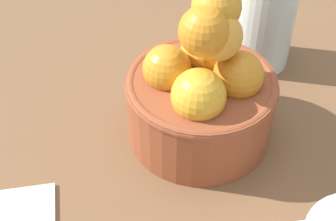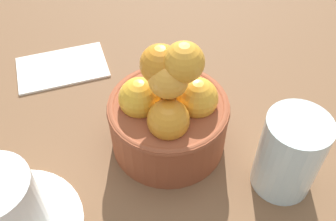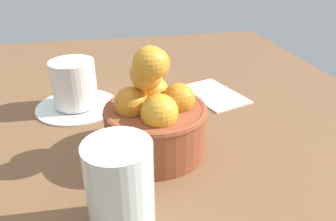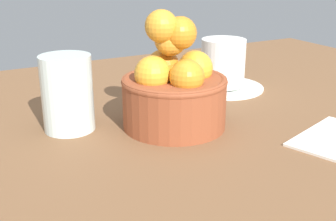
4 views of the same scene
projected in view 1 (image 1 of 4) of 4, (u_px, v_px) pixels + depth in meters
The scene contains 3 objects.
ground_plane at pixel (198, 146), 47.29cm from camera, with size 115.97×80.77×3.78cm, color brown.
terracotta_bowl at pixel (202, 91), 42.43cm from camera, with size 13.28×13.28×14.80cm.
water_glass at pixel (263, 23), 50.84cm from camera, with size 6.34×6.34×9.49cm, color silver.
Camera 1 is at (31.99, 1.84, 33.18)cm, focal length 52.15 mm.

